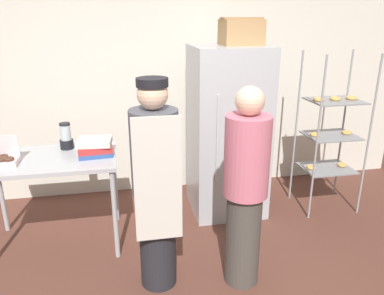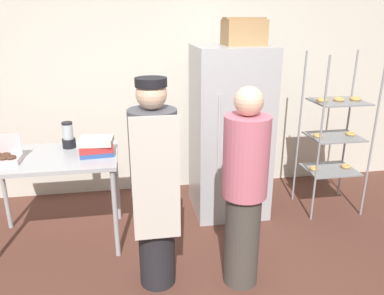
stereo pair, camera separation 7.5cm
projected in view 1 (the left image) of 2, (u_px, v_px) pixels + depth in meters
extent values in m
cube|color=silver|center=(157.00, 72.00, 4.42)|extent=(6.40, 0.12, 2.91)
cube|color=#ADAFB5|center=(227.00, 132.00, 4.03)|extent=(0.77, 0.73, 1.81)
cube|color=#93959B|center=(237.00, 141.00, 3.70)|extent=(0.71, 0.02, 1.48)
cylinder|color=silver|center=(217.00, 140.00, 3.62)|extent=(0.02, 0.02, 0.89)
cylinder|color=#93969B|center=(317.00, 142.00, 3.81)|extent=(0.02, 0.02, 1.74)
cylinder|color=#93969B|center=(369.00, 139.00, 3.91)|extent=(0.02, 0.02, 1.74)
cylinder|color=#93969B|center=(296.00, 129.00, 4.25)|extent=(0.02, 0.02, 1.74)
cylinder|color=#93969B|center=(343.00, 126.00, 4.36)|extent=(0.02, 0.02, 1.74)
cube|color=gray|center=(326.00, 168.00, 4.22)|extent=(0.54, 0.44, 0.01)
torus|color=#DBA351|center=(311.00, 167.00, 4.17)|extent=(0.10, 0.10, 0.04)
torus|color=#DBA351|center=(342.00, 165.00, 4.24)|extent=(0.10, 0.10, 0.04)
cube|color=gray|center=(331.00, 135.00, 4.09)|extent=(0.54, 0.44, 0.01)
torus|color=#DBA351|center=(315.00, 134.00, 4.05)|extent=(0.10, 0.10, 0.03)
torus|color=#DBA351|center=(347.00, 133.00, 4.12)|extent=(0.10, 0.10, 0.03)
cube|color=gray|center=(335.00, 101.00, 3.96)|extent=(0.54, 0.44, 0.01)
torus|color=#DBA351|center=(319.00, 99.00, 3.92)|extent=(0.11, 0.11, 0.03)
torus|color=#DBA351|center=(335.00, 99.00, 3.95)|extent=(0.11, 0.11, 0.03)
torus|color=#DBA351|center=(352.00, 98.00, 3.99)|extent=(0.11, 0.11, 0.03)
cube|color=#ADAFB5|center=(49.00, 159.00, 3.36)|extent=(1.19, 0.75, 0.04)
cylinder|color=#ADAFB5|center=(115.00, 215.00, 3.30)|extent=(0.04, 0.04, 0.85)
cylinder|color=#ADAFB5|center=(1.00, 193.00, 3.72)|extent=(0.04, 0.04, 0.85)
cylinder|color=#ADAFB5|center=(115.00, 184.00, 3.92)|extent=(0.04, 0.04, 0.85)
cube|color=silver|center=(3.00, 162.00, 3.18)|extent=(0.25, 0.18, 0.05)
cube|color=silver|center=(4.00, 146.00, 3.23)|extent=(0.24, 0.01, 0.18)
torus|color=#513323|center=(1.00, 159.00, 3.13)|extent=(0.08, 0.08, 0.03)
torus|color=#513323|center=(9.00, 159.00, 3.15)|extent=(0.08, 0.08, 0.03)
torus|color=#513323|center=(3.00, 157.00, 3.20)|extent=(0.08, 0.08, 0.03)
cylinder|color=black|center=(67.00, 144.00, 3.57)|extent=(0.13, 0.13, 0.09)
cylinder|color=#B2BCC1|center=(65.00, 132.00, 3.53)|extent=(0.10, 0.10, 0.14)
cylinder|color=black|center=(65.00, 124.00, 3.51)|extent=(0.10, 0.10, 0.02)
cube|color=#2D5193|center=(95.00, 153.00, 3.41)|extent=(0.32, 0.27, 0.04)
cube|color=#B72D2D|center=(95.00, 148.00, 3.39)|extent=(0.32, 0.26, 0.06)
cube|color=silver|center=(94.00, 142.00, 3.37)|extent=(0.32, 0.27, 0.05)
cube|color=#A87F51|center=(241.00, 32.00, 3.73)|extent=(0.39, 0.34, 0.25)
cube|color=#977249|center=(242.00, 18.00, 3.68)|extent=(0.40, 0.18, 0.02)
cylinder|color=#232328|center=(158.00, 239.00, 2.98)|extent=(0.29, 0.29, 0.82)
cylinder|color=#4C4C56|center=(155.00, 153.00, 2.74)|extent=(0.36, 0.36, 0.65)
sphere|color=beige|center=(153.00, 94.00, 2.60)|extent=(0.22, 0.22, 0.22)
cube|color=beige|center=(158.00, 181.00, 2.61)|extent=(0.34, 0.02, 0.93)
cylinder|color=black|center=(152.00, 82.00, 2.57)|extent=(0.23, 0.23, 0.06)
cylinder|color=#47423D|center=(243.00, 238.00, 3.01)|extent=(0.28, 0.28, 0.79)
cylinder|color=#C6667A|center=(247.00, 156.00, 2.78)|extent=(0.34, 0.34, 0.62)
sphere|color=beige|center=(250.00, 101.00, 2.64)|extent=(0.21, 0.21, 0.21)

